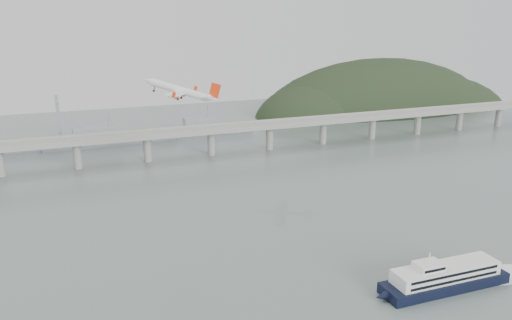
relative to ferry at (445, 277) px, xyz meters
name	(u,v)px	position (x,y,z in m)	size (l,w,h in m)	color
ground	(305,275)	(-47.42, 29.56, -4.59)	(900.00, 900.00, 0.00)	slate
bridge	(185,135)	(-48.57, 229.56, 13.06)	(800.00, 22.00, 23.90)	gray
headland	(388,123)	(237.76, 361.32, -23.94)	(365.00, 155.00, 156.00)	black
ferry	(445,277)	(0.00, 0.00, 0.00)	(89.76, 16.44, 16.94)	black
airliner	(181,91)	(-74.45, 124.87, 62.20)	(38.35, 36.63, 14.21)	white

